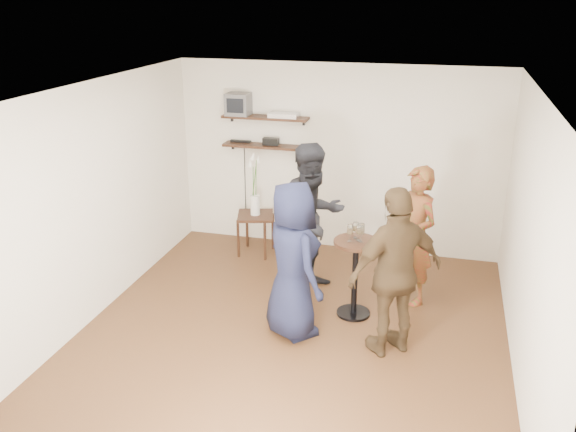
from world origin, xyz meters
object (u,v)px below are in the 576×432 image
Objects in this scene: crt_monitor at (239,104)px; person_dark at (313,219)px; radio at (271,142)px; dvd_deck at (284,115)px; side_table at (255,221)px; person_navy at (293,260)px; person_brown at (396,273)px; drinks_table at (355,268)px; person_plaid at (415,236)px.

crt_monitor is 0.17× the size of person_dark.
radio is at bearing 75.71° from person_dark.
dvd_deck is 0.67× the size of side_table.
person_brown reaches higher than person_navy.
crt_monitor reaches higher than person_brown.
person_navy is (-0.58, -0.55, 0.26)m from drinks_table.
crt_monitor is 3.00m from drinks_table.
person_brown is (1.10, -1.15, -0.04)m from person_dark.
dvd_deck is 1.74m from person_dark.
crt_monitor is 0.35× the size of drinks_table.
dvd_deck reaches higher than drinks_table.
radio reaches higher than side_table.
side_table is at bearing 139.55° from drinks_table.
person_plaid is 1.16m from person_brown.
dvd_deck is 0.24× the size of person_navy.
person_plaid is at bearing -91.55° from person_navy.
dvd_deck reaches higher than person_plaid.
crt_monitor reaches higher than person_navy.
dvd_deck reaches higher than person_dark.
dvd_deck is 3.17m from person_brown.
person_plaid is at bearing -133.62° from person_brown.
crt_monitor is 3.61m from person_brown.
crt_monitor reaches higher than dvd_deck.
drinks_table is at bearing -90.00° from person_dark.
side_table is 0.36× the size of person_plaid.
person_plaid is 1.60m from person_navy.
person_dark is (-0.61, 0.52, 0.34)m from drinks_table.
radio is 1.12m from side_table.
dvd_deck is 0.22× the size of person_dark.
drinks_table is 0.54× the size of person_navy.
dvd_deck is 2.53m from person_plaid.
dvd_deck is at bearing 0.00° from radio.
crt_monitor is 0.68m from radio.
dvd_deck is 0.24× the size of person_plaid.
radio is 2.50m from drinks_table.
dvd_deck is at bearing 126.28° from drinks_table.
person_navy is (-1.19, -1.07, 0.02)m from person_plaid.
crt_monitor is 1.45× the size of radio.
drinks_table is 0.55× the size of person_plaid.
crt_monitor is 0.66m from dvd_deck.
person_brown reaches higher than drinks_table.
person_dark reaches higher than drinks_table.
crt_monitor is at bearing -82.45° from person_brown.
crt_monitor is at bearing 180.00° from dvd_deck.
crt_monitor is at bearing 130.14° from side_table.
dvd_deck is 0.23× the size of person_brown.
person_plaid is at bearing -20.98° from side_table.
person_dark is at bearing -43.13° from crt_monitor.
person_dark is (0.89, -1.26, -0.60)m from radio.
dvd_deck is 0.43m from radio.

